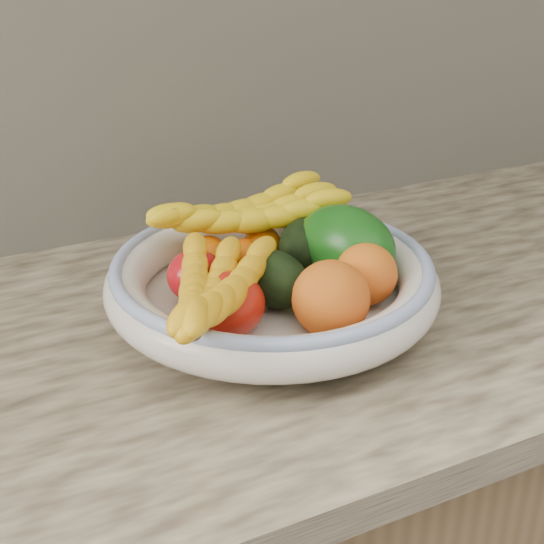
{
  "coord_description": "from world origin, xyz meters",
  "views": [
    {
      "loc": [
        -0.35,
        0.95,
        1.35
      ],
      "look_at": [
        0.0,
        1.66,
        0.96
      ],
      "focal_mm": 50.0,
      "sensor_mm": 36.0,
      "label": 1
    }
  ],
  "objects": [
    {
      "name": "tomato_near_left",
      "position": [
        -0.08,
        1.61,
        0.96
      ],
      "size": [
        0.08,
        0.08,
        0.07
      ],
      "primitive_type": "ellipsoid",
      "rotation": [
        0.0,
        0.0,
        -0.1
      ],
      "color": "#B91A0D",
      "rests_on": "fruit_bowl"
    },
    {
      "name": "green_mango",
      "position": [
        0.1,
        1.66,
        0.98
      ],
      "size": [
        0.15,
        0.17,
        0.12
      ],
      "primitive_type": "ellipsoid",
      "rotation": [
        0.0,
        0.31,
        0.34
      ],
      "color": "#0E4A0D",
      "rests_on": "fruit_bowl"
    },
    {
      "name": "banana_bunch_back",
      "position": [
        0.01,
        1.76,
        0.99
      ],
      "size": [
        0.27,
        0.1,
        0.08
      ],
      "primitive_type": null,
      "rotation": [
        0.0,
        0.0,
        0.0
      ],
      "color": "yellow",
      "rests_on": "fruit_bowl"
    },
    {
      "name": "avocado_right",
      "position": [
        0.07,
        1.7,
        0.96
      ],
      "size": [
        0.11,
        0.12,
        0.07
      ],
      "primitive_type": "ellipsoid",
      "rotation": [
        0.0,
        0.0,
        -0.67
      ],
      "color": "black",
      "rests_on": "fruit_bowl"
    },
    {
      "name": "avocado_center",
      "position": [
        -0.01,
        1.64,
        0.96
      ],
      "size": [
        0.09,
        0.11,
        0.06
      ],
      "primitive_type": "ellipsoid",
      "rotation": [
        0.0,
        0.0,
        0.31
      ],
      "color": "black",
      "rests_on": "fruit_bowl"
    },
    {
      "name": "clementine_back_mid",
      "position": [
        -0.01,
        1.73,
        0.95
      ],
      "size": [
        0.06,
        0.06,
        0.04
      ],
      "primitive_type": "ellipsoid",
      "rotation": [
        0.0,
        0.0,
        0.4
      ],
      "color": "#DE5904",
      "rests_on": "fruit_bowl"
    },
    {
      "name": "tomato_left",
      "position": [
        -0.08,
        1.69,
        0.96
      ],
      "size": [
        0.07,
        0.07,
        0.06
      ],
      "primitive_type": "ellipsoid",
      "rotation": [
        0.0,
        0.0,
        0.01
      ],
      "color": "#B80F17",
      "rests_on": "fruit_bowl"
    },
    {
      "name": "peach_right",
      "position": [
        0.09,
        1.59,
        0.97
      ],
      "size": [
        0.08,
        0.08,
        0.07
      ],
      "primitive_type": "ellipsoid",
      "rotation": [
        0.0,
        0.0,
        0.13
      ],
      "color": "orange",
      "rests_on": "fruit_bowl"
    },
    {
      "name": "fruit_bowl",
      "position": [
        0.0,
        1.66,
        0.95
      ],
      "size": [
        0.39,
        0.39,
        0.08
      ],
      "color": "silver",
      "rests_on": "kitchen_counter"
    },
    {
      "name": "clementine_back_right",
      "position": [
        0.03,
        1.75,
        0.95
      ],
      "size": [
        0.06,
        0.06,
        0.04
      ],
      "primitive_type": "ellipsoid",
      "rotation": [
        0.0,
        0.0,
        0.21
      ],
      "color": "orange",
      "rests_on": "fruit_bowl"
    },
    {
      "name": "banana_bunch_front",
      "position": [
        -0.1,
        1.59,
        0.98
      ],
      "size": [
        0.24,
        0.29,
        0.08
      ],
      "primitive_type": null,
      "rotation": [
        0.0,
        0.0,
        0.99
      ],
      "color": "yellow",
      "rests_on": "fruit_bowl"
    },
    {
      "name": "peach_front",
      "position": [
        0.02,
        1.56,
        0.97
      ],
      "size": [
        0.11,
        0.11,
        0.08
      ],
      "primitive_type": "ellipsoid",
      "rotation": [
        0.0,
        0.0,
        0.38
      ],
      "color": "orange",
      "rests_on": "fruit_bowl"
    },
    {
      "name": "clementine_back_left",
      "position": [
        -0.04,
        1.75,
        0.95
      ],
      "size": [
        0.05,
        0.05,
        0.05
      ],
      "primitive_type": "ellipsoid",
      "rotation": [
        0.0,
        0.0,
        -0.01
      ],
      "color": "#DD6504",
      "rests_on": "fruit_bowl"
    }
  ]
}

